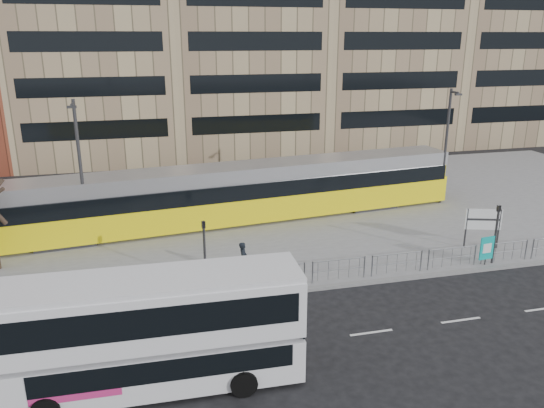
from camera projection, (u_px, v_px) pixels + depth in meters
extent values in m
plane|color=black|center=(295.00, 293.00, 24.28)|extent=(120.00, 120.00, 0.00)
cube|color=gray|center=(245.00, 211.00, 35.36)|extent=(64.00, 24.00, 0.15)
cube|color=gray|center=(295.00, 291.00, 24.30)|extent=(64.00, 0.25, 0.17)
cube|color=tan|center=(95.00, 38.00, 50.11)|extent=(14.00, 16.00, 22.00)
cube|color=tan|center=(240.00, 28.00, 53.01)|extent=(14.00, 16.00, 24.00)
cube|color=tan|center=(369.00, 43.00, 56.66)|extent=(14.00, 16.00, 21.00)
cube|color=tan|center=(485.00, 33.00, 59.55)|extent=(14.00, 16.00, 23.00)
cylinder|color=gray|center=(333.00, 260.00, 24.83)|extent=(32.00, 0.05, 0.05)
cylinder|color=gray|center=(333.00, 270.00, 24.99)|extent=(32.00, 0.04, 0.04)
cube|color=white|center=(348.00, 336.00, 20.81)|extent=(62.00, 0.12, 0.01)
cube|color=white|center=(152.00, 362.00, 17.55)|extent=(10.01, 2.55, 1.54)
cube|color=white|center=(147.00, 310.00, 16.97)|extent=(10.01, 2.55, 1.90)
cube|color=white|center=(145.00, 282.00, 16.67)|extent=(10.01, 2.45, 0.27)
cube|color=black|center=(165.00, 350.00, 17.53)|extent=(8.20, 2.54, 0.77)
cube|color=black|center=(147.00, 305.00, 16.91)|extent=(9.47, 2.57, 1.00)
cube|color=#D12975|center=(80.00, 372.00, 17.09)|extent=(2.77, 2.40, 0.45)
cylinder|color=black|center=(244.00, 384.00, 17.22)|extent=(0.91, 0.29, 0.91)
cylinder|color=black|center=(233.00, 345.00, 19.37)|extent=(0.91, 0.29, 0.91)
cylinder|color=black|center=(58.00, 367.00, 18.12)|extent=(0.91, 0.29, 0.91)
cube|color=#FFE90D|center=(230.00, 206.00, 32.88)|extent=(30.30, 6.26, 1.72)
cube|color=black|center=(230.00, 187.00, 32.52)|extent=(29.87, 6.25, 0.97)
cube|color=#B9BABF|center=(229.00, 173.00, 32.25)|extent=(30.27, 6.03, 0.86)
cube|color=#FFE90D|center=(426.00, 175.00, 37.46)|extent=(1.56, 2.56, 2.80)
cylinder|color=#2D2D30|center=(230.00, 193.00, 32.64)|extent=(2.84, 2.84, 3.23)
cube|color=#2D2D30|center=(367.00, 201.00, 36.33)|extent=(3.52, 3.06, 0.54)
cube|color=#2D2D30|center=(65.00, 237.00, 29.90)|extent=(3.52, 3.06, 0.54)
cylinder|color=#2D2D30|center=(466.00, 228.00, 28.80)|extent=(0.10, 0.10, 2.23)
cylinder|color=#2D2D30|center=(499.00, 229.00, 28.70)|extent=(0.10, 0.10, 2.23)
cube|color=white|center=(483.00, 219.00, 28.59)|extent=(1.87, 0.65, 1.16)
cylinder|color=#2D2D30|center=(486.00, 257.00, 26.80)|extent=(0.06, 0.06, 0.81)
cube|color=#0BABA6|center=(487.00, 248.00, 26.65)|extent=(0.81, 0.14, 1.21)
cube|color=white|center=(487.00, 248.00, 26.62)|extent=(0.50, 0.06, 0.50)
imported|color=black|center=(243.00, 259.00, 25.42)|extent=(0.59, 0.73, 1.73)
cylinder|color=#2D2D30|center=(205.00, 254.00, 24.43)|extent=(0.12, 0.12, 3.00)
imported|color=#2D2D30|center=(204.00, 232.00, 24.09)|extent=(0.20, 0.23, 1.00)
cylinder|color=#2D2D30|center=(495.00, 236.00, 26.67)|extent=(0.12, 0.12, 3.00)
imported|color=#2D2D30|center=(498.00, 215.00, 26.34)|extent=(0.20, 0.23, 1.00)
cylinder|color=#2D2D30|center=(81.00, 176.00, 28.11)|extent=(0.18, 0.18, 8.04)
cylinder|color=#2D2D30|center=(72.00, 104.00, 26.58)|extent=(0.14, 0.90, 0.14)
cube|color=#2D2D30|center=(72.00, 107.00, 26.20)|extent=(0.45, 0.20, 0.12)
cylinder|color=#2D2D30|center=(446.00, 147.00, 35.78)|extent=(0.18, 0.18, 7.81)
cylinder|color=#2D2D30|center=(455.00, 92.00, 34.29)|extent=(0.14, 0.90, 0.14)
cube|color=#2D2D30|center=(458.00, 94.00, 33.90)|extent=(0.45, 0.20, 0.12)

